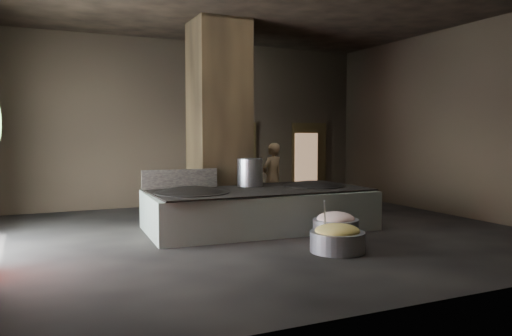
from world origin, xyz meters
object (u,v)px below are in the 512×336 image
hearth_platform (259,210)px  wok_right (314,189)px  wok_left (192,197)px  cook (272,177)px  meat_basin (336,232)px  veg_basin (337,242)px  stock_pot (250,172)px

hearth_platform → wok_right: 1.40m
wok_right → wok_left: bearing=-178.0°
hearth_platform → wok_left: wok_left is taller
cook → meat_basin: bearing=59.4°
veg_basin → meat_basin: meat_basin is taller
veg_basin → meat_basin: size_ratio=1.12×
wok_left → meat_basin: bearing=-41.0°
wok_left → wok_right: 2.80m
hearth_platform → stock_pot: size_ratio=7.67×
hearth_platform → wok_left: bearing=-174.9°
hearth_platform → cook: 2.37m
wok_left → wok_right: wok_left is taller
hearth_platform → cook: size_ratio=2.62×
wok_left → stock_pot: bearing=21.8°
hearth_platform → meat_basin: size_ratio=5.58×
hearth_platform → stock_pot: stock_pot is taller
wok_right → veg_basin: size_ratio=1.45×
cook → veg_basin: cook is taller
stock_pot → wok_left: bearing=-158.2°
wok_left → cook: (2.73, 1.98, 0.12)m
wok_right → stock_pot: 1.44m
hearth_platform → wok_right: (1.35, 0.05, 0.36)m
hearth_platform → veg_basin: hearth_platform is taller
veg_basin → meat_basin: 0.58m
hearth_platform → wok_left: 1.49m
wok_right → cook: cook is taller
wok_left → cook: bearing=36.0°
stock_pot → hearth_platform: bearing=-95.2°
cook → wok_left: bearing=14.9°
wok_right → veg_basin: 2.68m
hearth_platform → meat_basin: 1.99m
hearth_platform → wok_left: size_ratio=3.17×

